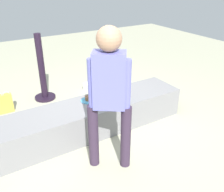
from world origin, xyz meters
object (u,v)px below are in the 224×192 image
(child_seated, at_px, (115,85))
(water_bottle_near_gift, at_px, (138,92))
(party_cup_red, at_px, (41,115))
(cake_box_white, at_px, (94,87))
(gift_bag, at_px, (4,104))
(handbag_black_leather, at_px, (93,103))
(adult_standing, at_px, (109,89))
(water_bottle_far_side, at_px, (0,126))
(cake_plate, at_px, (89,99))

(child_seated, distance_m, water_bottle_near_gift, 1.13)
(party_cup_red, bearing_deg, child_seated, -40.31)
(water_bottle_near_gift, bearing_deg, cake_box_white, 130.34)
(gift_bag, relative_size, party_cup_red, 3.75)
(party_cup_red, xyz_separation_m, handbag_black_leather, (0.82, -0.17, 0.06))
(party_cup_red, height_order, handbag_black_leather, handbag_black_leather)
(adult_standing, bearing_deg, child_seated, 54.29)
(party_cup_red, bearing_deg, water_bottle_far_side, -171.40)
(adult_standing, xyz_separation_m, gift_bag, (-0.81, 1.90, -0.81))
(water_bottle_near_gift, xyz_separation_m, party_cup_red, (-1.72, 0.21, -0.06))
(water_bottle_near_gift, xyz_separation_m, water_bottle_far_side, (-2.32, 0.12, -0.01))
(child_seated, relative_size, cake_plate, 2.16)
(child_seated, distance_m, party_cup_red, 1.30)
(cake_plate, relative_size, cake_box_white, 0.66)
(child_seated, relative_size, gift_bag, 1.35)
(child_seated, relative_size, water_bottle_far_side, 2.27)
(cake_box_white, bearing_deg, adult_standing, -112.52)
(gift_bag, distance_m, water_bottle_near_gift, 2.25)
(handbag_black_leather, bearing_deg, water_bottle_far_side, 176.91)
(water_bottle_near_gift, bearing_deg, child_seated, -147.22)
(adult_standing, relative_size, water_bottle_near_gift, 6.98)
(cake_plate, distance_m, handbag_black_leather, 0.63)
(child_seated, relative_size, water_bottle_near_gift, 2.11)
(gift_bag, bearing_deg, water_bottle_far_side, -107.60)
(party_cup_red, bearing_deg, handbag_black_leather, -11.61)
(child_seated, xyz_separation_m, water_bottle_far_side, (-1.48, 0.66, -0.54))
(gift_bag, relative_size, water_bottle_near_gift, 1.56)
(water_bottle_far_side, xyz_separation_m, party_cup_red, (0.60, 0.09, -0.05))
(adult_standing, distance_m, party_cup_red, 1.75)
(child_seated, relative_size, party_cup_red, 5.07)
(child_seated, xyz_separation_m, handbag_black_leather, (-0.06, 0.58, -0.54))
(child_seated, xyz_separation_m, party_cup_red, (-0.88, 0.75, -0.59))
(gift_bag, bearing_deg, child_seated, -42.70)
(adult_standing, bearing_deg, gift_bag, 112.95)
(handbag_black_leather, bearing_deg, gift_bag, 153.23)
(adult_standing, relative_size, cake_box_white, 4.73)
(child_seated, xyz_separation_m, water_bottle_near_gift, (0.84, 0.54, -0.53))
(gift_bag, bearing_deg, cake_plate, -47.92)
(child_seated, bearing_deg, water_bottle_far_side, 156.16)
(party_cup_red, bearing_deg, cake_box_white, 21.07)
(gift_bag, bearing_deg, adult_standing, -67.05)
(cake_plate, relative_size, gift_bag, 0.63)
(water_bottle_near_gift, distance_m, water_bottle_far_side, 2.32)
(adult_standing, distance_m, water_bottle_far_side, 1.88)
(child_seated, height_order, water_bottle_far_side, child_seated)
(cake_box_white, bearing_deg, handbag_black_leather, -119.24)
(gift_bag, relative_size, water_bottle_far_side, 1.68)
(water_bottle_near_gift, relative_size, water_bottle_far_side, 1.08)
(party_cup_red, distance_m, handbag_black_leather, 0.84)
(water_bottle_near_gift, relative_size, handbag_black_leather, 0.77)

